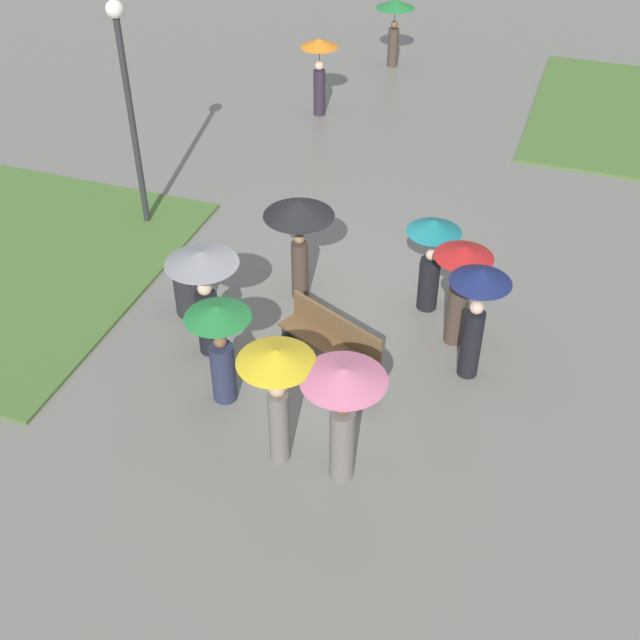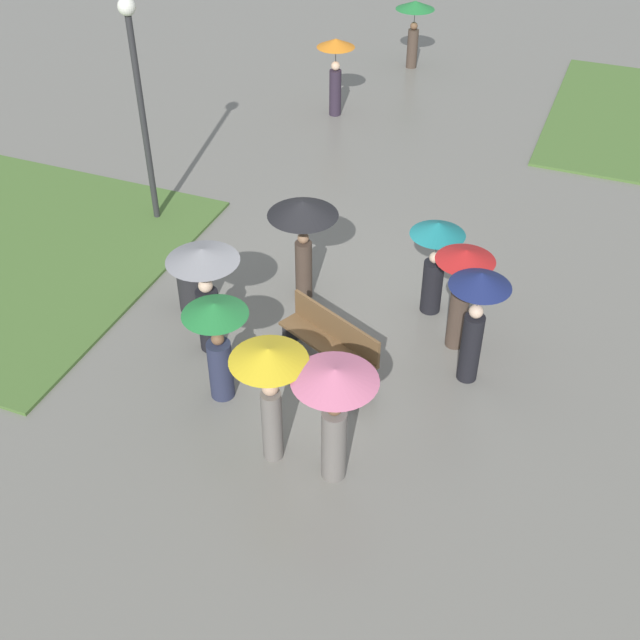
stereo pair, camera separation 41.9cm
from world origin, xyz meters
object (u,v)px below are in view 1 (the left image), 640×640
Objects in this scene: crowd_person_navy at (477,303)px; crowd_person_grey at (204,281)px; trash_bin at (190,289)px; crowd_person_pink at (343,401)px; crowd_person_teal at (432,250)px; lone_walker_far_path at (319,61)px; crowd_person_black at (299,222)px; park_bench at (331,340)px; lamp_post at (127,88)px; lone_walker_mid_plaza at (395,16)px; crowd_person_red at (461,278)px; crowd_person_green at (220,339)px; crowd_person_yellow at (277,380)px.

crowd_person_navy reaches higher than crowd_person_grey.
crowd_person_pink is at bearing -36.40° from trash_bin.
crowd_person_teal is (3.78, 1.44, 0.72)m from trash_bin.
crowd_person_grey is at bearing -166.09° from crowd_person_navy.
crowd_person_navy is 10.00m from lone_walker_far_path.
crowd_person_black is 4.13m from crowd_person_pink.
trash_bin is 0.52× the size of crowd_person_teal.
park_bench is 2.73m from trash_bin.
lone_walker_mid_plaza is at bearing 76.30° from lamp_post.
crowd_person_grey is (2.91, -3.17, -1.43)m from lamp_post.
crowd_person_red reaches higher than park_bench.
crowd_person_green is 3.78m from crowd_person_navy.
crowd_person_navy reaches higher than crowd_person_green.
crowd_person_grey is at bearing -34.35° from crowd_person_black.
lamp_post is 2.19× the size of crowd_person_navy.
trash_bin is 0.48× the size of crowd_person_black.
crowd_person_green is (-1.26, -1.28, 0.68)m from park_bench.
crowd_person_pink is at bearing -56.23° from crowd_person_green.
crowd_person_pink is (2.12, -0.85, 0.21)m from crowd_person_green.
crowd_person_green is 3.98m from crowd_person_teal.
crowd_person_navy reaches higher than crowd_person_black.
park_bench is at bearing -33.65° from crowd_person_pink.
trash_bin is at bearing -67.15° from crowd_person_black.
park_bench is 0.97× the size of crowd_person_black.
crowd_person_black reaches higher than crowd_person_grey.
crowd_person_yellow is 15.00m from lone_walker_mid_plaza.
crowd_person_black is at bearing -27.59° from crowd_person_pink.
crowd_person_teal is 0.98m from crowd_person_red.
crowd_person_yellow reaches higher than lone_walker_mid_plaza.
crowd_person_red is (0.85, 3.31, -0.10)m from crowd_person_pink.
crowd_person_red is at bearing -14.07° from lamp_post.
crowd_person_navy is 1.08× the size of crowd_person_red.
crowd_person_red is at bearing 21.01° from lone_walker_mid_plaza.
crowd_person_red is (1.76, 3.29, -0.19)m from crowd_person_yellow.
crowd_person_yellow is (1.22, -0.83, 0.29)m from crowd_person_green.
lone_walker_far_path reaches higher than crowd_person_black.
crowd_person_pink is at bearing 13.72° from lone_walker_mid_plaza.
crowd_person_navy is 1.09× the size of lone_walker_mid_plaza.
lamp_post reaches higher than crowd_person_navy.
crowd_person_pink reaches higher than crowd_person_red.
crowd_person_yellow reaches higher than trash_bin.
trash_bin is 4.50m from crowd_person_pink.
crowd_person_yellow is (1.04, -3.63, -0.08)m from crowd_person_black.
lone_walker_mid_plaza is (-2.45, 12.70, 0.91)m from park_bench.
trash_bin is at bearing -2.14° from crowd_person_pink.
lone_walker_far_path is (-4.17, 11.01, -0.01)m from crowd_person_pink.
crowd_person_red is 0.96× the size of lone_walker_far_path.
crowd_person_black is 1.10× the size of crowd_person_green.
lone_walker_far_path is at bearing 94.21° from trash_bin.
crowd_person_grey is (-1.94, -0.34, 0.89)m from park_bench.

